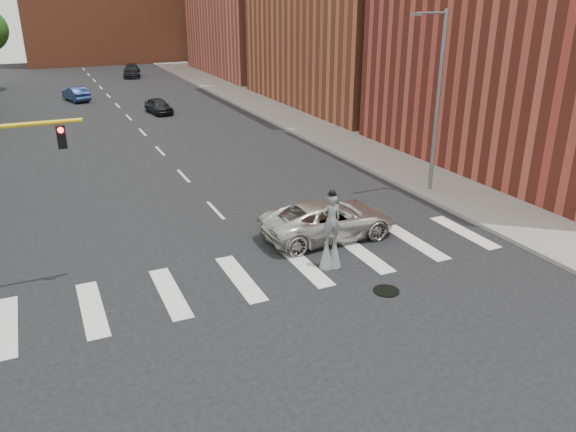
# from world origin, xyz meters

# --- Properties ---
(ground_plane) EXTENTS (160.00, 160.00, 0.00)m
(ground_plane) POSITION_xyz_m (0.00, 0.00, 0.00)
(ground_plane) COLOR black
(ground_plane) RESTS_ON ground
(sidewalk_right) EXTENTS (5.00, 90.00, 0.18)m
(sidewalk_right) POSITION_xyz_m (12.50, 25.00, 0.09)
(sidewalk_right) COLOR gray
(sidewalk_right) RESTS_ON ground
(manhole) EXTENTS (0.90, 0.90, 0.04)m
(manhole) POSITION_xyz_m (3.00, -2.00, 0.02)
(manhole) COLOR black
(manhole) RESTS_ON ground
(streetlight) EXTENTS (2.05, 0.20, 9.00)m
(streetlight) POSITION_xyz_m (10.90, 6.00, 4.90)
(streetlight) COLOR slate
(streetlight) RESTS_ON ground
(stilt_performer) EXTENTS (0.84, 0.55, 3.08)m
(stilt_performer) POSITION_xyz_m (2.13, 0.47, 1.27)
(stilt_performer) COLOR #312113
(stilt_performer) RESTS_ON ground
(suv_crossing) EXTENTS (5.76, 2.66, 1.60)m
(suv_crossing) POSITION_xyz_m (3.40, 3.00, 0.80)
(suv_crossing) COLOR beige
(suv_crossing) RESTS_ON ground
(car_near) EXTENTS (2.06, 4.00, 1.30)m
(car_near) POSITION_xyz_m (2.71, 32.66, 0.65)
(car_near) COLOR black
(car_near) RESTS_ON ground
(car_mid) EXTENTS (2.45, 4.35, 1.36)m
(car_mid) POSITION_xyz_m (-3.22, 42.09, 0.68)
(car_mid) COLOR navy
(car_mid) RESTS_ON ground
(car_far) EXTENTS (2.93, 5.25, 1.44)m
(car_far) POSITION_xyz_m (4.73, 57.24, 0.72)
(car_far) COLOR black
(car_far) RESTS_ON ground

